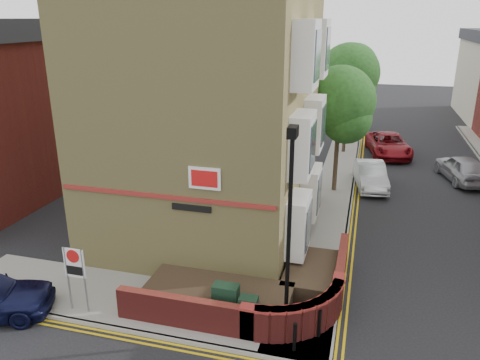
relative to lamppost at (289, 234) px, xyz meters
The scene contains 22 objects.
ground 3.90m from the lamppost, 143.13° to the right, with size 120.00×120.00×0.00m, color black.
pavement_corner 6.07m from the lamppost, behind, with size 13.00×3.00×0.12m, color gray.
pavement_main 15.17m from the lamppost, 88.45° to the left, with size 2.00×32.00×0.12m, color gray.
kerb_side 6.18m from the lamppost, 166.76° to the right, with size 13.00×0.15×0.12m, color gray.
kerb_main_near 15.22m from the lamppost, 84.60° to the left, with size 0.15×32.00×0.12m, color gray.
yellow_lines_side 6.27m from the lamppost, 164.13° to the right, with size 13.00×0.28×0.01m, color gold.
yellow_lines_main 15.26m from the lamppost, 83.64° to the left, with size 0.28×32.00×0.01m, color gold.
corner_building 8.62m from the lamppost, 123.16° to the left, with size 8.95×10.40×13.60m.
garden_wall 3.93m from the lamppost, 140.91° to the left, with size 6.80×6.00×1.20m, color maroon, non-canonical shape.
lamppost is the anchor object (origin of this frame).
utility_cabinet_large 3.24m from the lamppost, behind, with size 0.80×0.45×1.20m, color black.
utility_cabinet_small 2.90m from the lamppost, 169.70° to the right, with size 0.55×0.40×1.10m, color black.
bollard_near 2.91m from the lamppost, 63.43° to the right, with size 0.11×0.11×0.90m, color black.
bollard_far 2.95m from the lamppost, ahead, with size 0.11×0.11×0.90m, color black.
zone_sign 6.85m from the lamppost, behind, with size 0.72×0.07×2.20m.
tree_near 12.92m from the lamppost, 88.22° to the left, with size 3.64×3.65×6.70m.
tree_mid 20.93m from the lamppost, 88.90° to the left, with size 4.03×4.03×7.42m.
tree_far 28.89m from the lamppost, 89.21° to the left, with size 3.81×3.81×7.00m.
traffic_light_assembly 23.82m from the lamppost, 88.07° to the left, with size 0.20×0.16×4.20m.
silver_car_near 14.49m from the lamppost, 80.78° to the left, with size 1.49×4.28×1.41m, color #B9BEC2.
red_car_main 21.56m from the lamppost, 80.86° to the left, with size 2.47×5.36×1.49m, color maroon.
silver_car_far 18.35m from the lamppost, 65.91° to the left, with size 1.83×4.55×1.55m, color #919298.
Camera 1 is at (3.43, -10.56, 9.08)m, focal length 35.00 mm.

